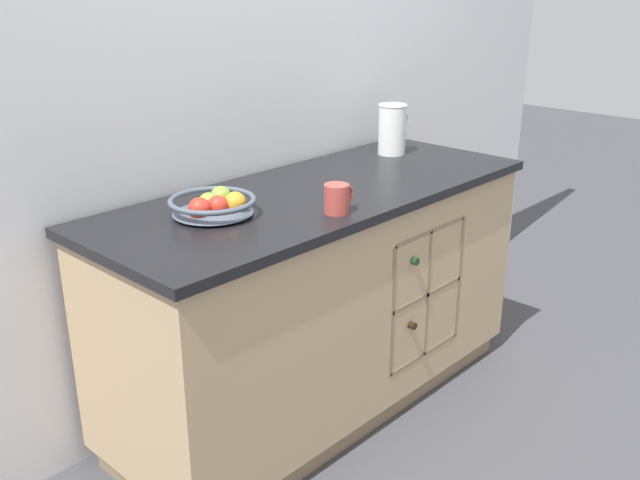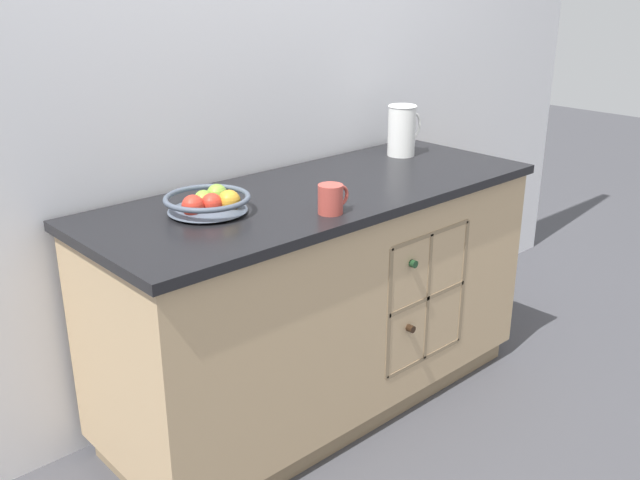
# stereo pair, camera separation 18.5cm
# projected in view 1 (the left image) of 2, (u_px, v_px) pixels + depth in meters

# --- Properties ---
(ground_plane) EXTENTS (14.00, 14.00, 0.00)m
(ground_plane) POSITION_uv_depth(u_px,v_px,m) (320.00, 400.00, 2.95)
(ground_plane) COLOR #424247
(back_wall) EXTENTS (4.40, 0.06, 2.55)m
(back_wall) POSITION_uv_depth(u_px,v_px,m) (246.00, 78.00, 2.75)
(back_wall) COLOR white
(back_wall) RESTS_ON ground_plane
(kitchen_island) EXTENTS (1.80, 0.69, 0.91)m
(kitchen_island) POSITION_uv_depth(u_px,v_px,m) (321.00, 299.00, 2.78)
(kitchen_island) COLOR #8B7354
(kitchen_island) RESTS_ON ground_plane
(fruit_bowl) EXTENTS (0.29, 0.29, 0.08)m
(fruit_bowl) POSITION_uv_depth(u_px,v_px,m) (214.00, 204.00, 2.33)
(fruit_bowl) COLOR #4C5666
(fruit_bowl) RESTS_ON kitchen_island
(white_pitcher) EXTENTS (0.19, 0.12, 0.22)m
(white_pitcher) POSITION_uv_depth(u_px,v_px,m) (393.00, 128.00, 3.10)
(white_pitcher) COLOR white
(white_pitcher) RESTS_ON kitchen_island
(ceramic_mug) EXTENTS (0.12, 0.08, 0.10)m
(ceramic_mug) POSITION_uv_depth(u_px,v_px,m) (337.00, 199.00, 2.35)
(ceramic_mug) COLOR #B7473D
(ceramic_mug) RESTS_ON kitchen_island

